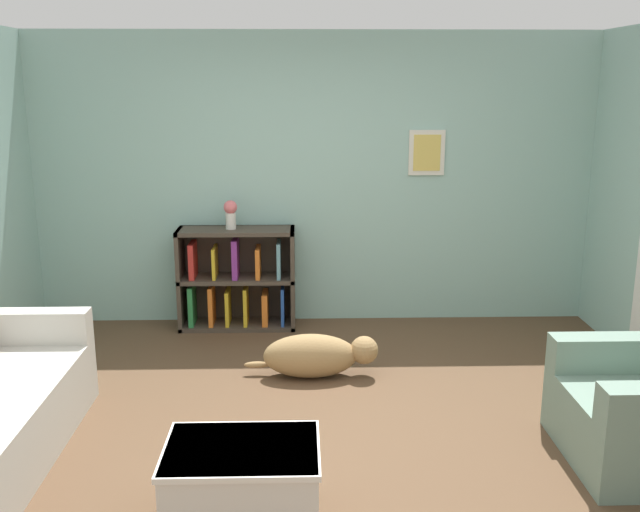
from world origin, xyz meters
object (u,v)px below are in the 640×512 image
Objects in this scene: dog at (316,355)px; coffee_table at (243,483)px; bookshelf at (236,280)px; vase at (231,213)px.

coffee_table is at bearing -102.55° from dog.
bookshelf reaches higher than coffee_table.
bookshelf is at bearing 33.16° from vase.
vase is at bearing 122.19° from dog.
bookshelf is 3.02m from coffee_table.
vase reaches higher than coffee_table.
coffee_table is (0.28, -3.00, -0.20)m from bookshelf.
vase reaches higher than bookshelf.
vase is (-0.72, 1.15, 0.88)m from dog.
dog is (0.41, 1.83, -0.05)m from coffee_table.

